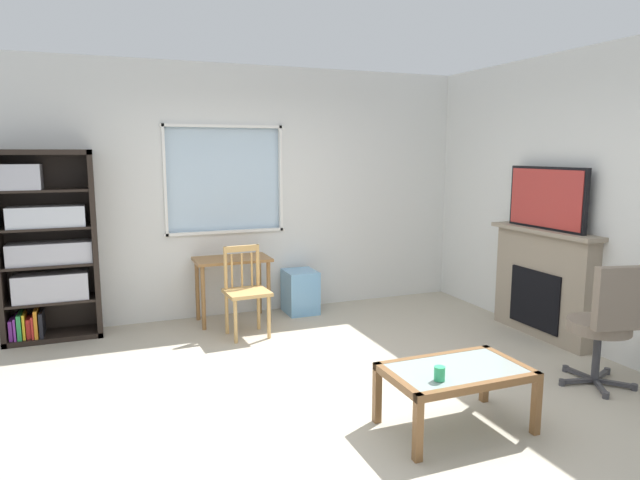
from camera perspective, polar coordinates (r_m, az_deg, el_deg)
ground at (r=4.51m, az=0.74°, el=-15.24°), size 6.20×5.85×0.02m
wall_back_with_window at (r=6.44m, az=-7.25°, el=4.79°), size 5.20×0.15×2.78m
wall_right at (r=5.70m, az=26.44°, el=3.53°), size 0.12×5.05×2.78m
bookshelf at (r=6.08m, az=-26.10°, el=-0.69°), size 0.90×0.38×1.86m
desk_under_window at (r=6.15m, az=-8.92°, el=-2.96°), size 0.80×0.47×0.71m
wooden_chair at (r=5.69m, az=-7.54°, el=-5.09°), size 0.44×0.42×0.90m
plastic_drawer_unit at (r=6.48m, az=-2.02°, el=-5.26°), size 0.35×0.40×0.49m
fireplace at (r=6.02m, az=21.71°, el=-4.06°), size 0.26×1.30×1.09m
tv at (r=5.89m, az=22.05°, el=3.97°), size 0.06×0.97×0.61m
office_chair at (r=4.90m, az=27.12°, el=-7.23°), size 0.58×0.60×1.00m
coffee_table at (r=3.93m, az=13.65°, el=-13.38°), size 0.94×0.58×0.42m
sippy_cup at (r=3.67m, az=12.06°, el=-13.14°), size 0.07×0.07×0.09m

